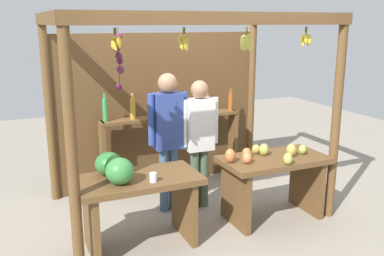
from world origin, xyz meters
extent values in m
plane|color=gray|center=(0.00, 0.00, 0.00)|extent=(12.00, 12.00, 0.00)
cylinder|color=brown|center=(-1.43, -0.89, 1.14)|extent=(0.10, 0.10, 2.29)
cylinder|color=brown|center=(1.43, -0.89, 1.14)|extent=(0.10, 0.10, 2.29)
cylinder|color=brown|center=(-1.43, 0.89, 1.14)|extent=(0.10, 0.10, 2.29)
cylinder|color=brown|center=(1.43, 0.89, 1.14)|extent=(0.10, 0.10, 2.29)
cube|color=brown|center=(0.00, -0.89, 2.23)|extent=(2.96, 0.12, 0.12)
cube|color=brown|center=(-1.43, 0.00, 2.23)|extent=(0.12, 1.89, 0.12)
cube|color=brown|center=(1.43, 0.00, 2.23)|extent=(0.12, 1.89, 0.12)
cube|color=#52381E|center=(0.00, 0.91, 1.03)|extent=(2.86, 0.04, 2.06)
cylinder|color=brown|center=(1.00, -0.82, 2.12)|extent=(0.02, 0.02, 0.06)
ellipsoid|color=yellow|center=(1.04, -0.82, 2.01)|extent=(0.04, 0.05, 0.11)
ellipsoid|color=yellow|center=(1.03, -0.79, 2.02)|extent=(0.06, 0.06, 0.12)
ellipsoid|color=yellow|center=(1.01, -0.78, 2.01)|extent=(0.06, 0.04, 0.11)
ellipsoid|color=yellow|center=(0.98, -0.80, 2.02)|extent=(0.06, 0.06, 0.12)
ellipsoid|color=yellow|center=(0.96, -0.82, 2.00)|extent=(0.04, 0.06, 0.11)
ellipsoid|color=yellow|center=(0.97, -0.85, 2.03)|extent=(0.05, 0.05, 0.11)
ellipsoid|color=yellow|center=(1.00, -0.85, 2.04)|extent=(0.07, 0.04, 0.11)
ellipsoid|color=yellow|center=(1.03, -0.85, 2.01)|extent=(0.05, 0.05, 0.11)
cylinder|color=brown|center=(0.36, -0.71, 2.12)|extent=(0.02, 0.02, 0.06)
ellipsoid|color=#D1CC4C|center=(0.39, -0.71, 2.01)|extent=(0.04, 0.08, 0.15)
ellipsoid|color=#D1CC4C|center=(0.37, -0.70, 1.99)|extent=(0.05, 0.05, 0.16)
ellipsoid|color=#D1CC4C|center=(0.36, -0.68, 2.00)|extent=(0.09, 0.05, 0.15)
ellipsoid|color=#D1CC4C|center=(0.34, -0.68, 2.00)|extent=(0.08, 0.06, 0.16)
ellipsoid|color=#D1CC4C|center=(0.32, -0.70, 1.99)|extent=(0.05, 0.06, 0.15)
ellipsoid|color=#D1CC4C|center=(0.32, -0.72, 1.99)|extent=(0.04, 0.06, 0.15)
ellipsoid|color=#D1CC4C|center=(0.34, -0.74, 2.00)|extent=(0.07, 0.05, 0.16)
ellipsoid|color=#D1CC4C|center=(0.36, -0.75, 1.98)|extent=(0.08, 0.04, 0.15)
ellipsoid|color=#D1CC4C|center=(0.38, -0.73, 2.01)|extent=(0.06, 0.07, 0.16)
cylinder|color=brown|center=(-0.36, -0.81, 2.12)|extent=(0.02, 0.02, 0.06)
ellipsoid|color=gold|center=(-0.33, -0.81, 1.99)|extent=(0.04, 0.06, 0.13)
ellipsoid|color=gold|center=(-0.33, -0.78, 2.00)|extent=(0.06, 0.06, 0.13)
ellipsoid|color=gold|center=(-0.35, -0.78, 2.01)|extent=(0.07, 0.04, 0.13)
ellipsoid|color=gold|center=(-0.37, -0.79, 2.02)|extent=(0.07, 0.06, 0.13)
ellipsoid|color=gold|center=(-0.38, -0.80, 2.02)|extent=(0.04, 0.07, 0.13)
ellipsoid|color=gold|center=(-0.40, -0.83, 2.00)|extent=(0.05, 0.08, 0.13)
ellipsoid|color=gold|center=(-0.37, -0.83, 2.01)|extent=(0.06, 0.05, 0.13)
ellipsoid|color=gold|center=(-0.35, -0.83, 1.99)|extent=(0.06, 0.04, 0.13)
ellipsoid|color=gold|center=(-0.34, -0.83, 2.00)|extent=(0.06, 0.06, 0.13)
cylinder|color=brown|center=(-1.00, -0.84, 2.12)|extent=(0.02, 0.02, 0.06)
ellipsoid|color=gold|center=(-0.97, -0.84, 2.03)|extent=(0.04, 0.05, 0.11)
ellipsoid|color=gold|center=(-0.99, -0.81, 2.02)|extent=(0.08, 0.05, 0.12)
ellipsoid|color=gold|center=(-1.02, -0.82, 2.02)|extent=(0.06, 0.05, 0.12)
ellipsoid|color=gold|center=(-1.03, -0.84, 2.03)|extent=(0.04, 0.07, 0.11)
ellipsoid|color=gold|center=(-1.02, -0.87, 2.00)|extent=(0.07, 0.06, 0.12)
ellipsoid|color=gold|center=(-0.98, -0.87, 2.03)|extent=(0.07, 0.06, 0.12)
cylinder|color=#4C422D|center=(-0.92, -0.62, 1.87)|extent=(0.01, 0.01, 0.55)
sphere|color=#601E42|center=(-0.92, -0.64, 2.07)|extent=(0.07, 0.07, 0.07)
sphere|color=#601E42|center=(-0.94, -0.64, 2.00)|extent=(0.06, 0.06, 0.06)
sphere|color=#511938|center=(-0.94, -0.60, 1.96)|extent=(0.07, 0.07, 0.07)
sphere|color=#511938|center=(-0.92, -0.61, 1.89)|extent=(0.07, 0.07, 0.07)
sphere|color=#511938|center=(-0.91, -0.60, 1.85)|extent=(0.06, 0.06, 0.06)
sphere|color=#601E42|center=(-0.92, -0.64, 1.78)|extent=(0.07, 0.07, 0.07)
sphere|color=#511938|center=(-0.91, -0.63, 1.77)|extent=(0.06, 0.06, 0.06)
sphere|color=#47142D|center=(-0.94, -0.63, 1.62)|extent=(0.07, 0.07, 0.07)
cube|color=brown|center=(-0.79, -0.67, 0.70)|extent=(1.20, 0.64, 0.06)
cube|color=brown|center=(-1.27, -0.67, 0.33)|extent=(0.06, 0.58, 0.67)
cube|color=brown|center=(-0.31, -0.67, 0.33)|extent=(0.06, 0.58, 0.67)
ellipsoid|color=#2D7533|center=(-1.03, -0.49, 0.84)|extent=(0.37, 0.37, 0.23)
ellipsoid|color=#38843D|center=(-0.99, -0.78, 0.85)|extent=(0.37, 0.37, 0.25)
cylinder|color=white|center=(-0.70, -0.85, 0.77)|extent=(0.07, 0.07, 0.09)
cube|color=brown|center=(0.79, -0.67, 0.70)|extent=(1.20, 0.64, 0.06)
cube|color=brown|center=(0.31, -0.67, 0.33)|extent=(0.06, 0.58, 0.67)
cube|color=brown|center=(1.27, -0.67, 0.33)|extent=(0.06, 0.58, 0.67)
ellipsoid|color=#B79E47|center=(0.98, -0.72, 0.80)|extent=(0.15, 0.15, 0.14)
ellipsoid|color=#CC7038|center=(0.25, -0.64, 0.80)|extent=(0.13, 0.13, 0.15)
ellipsoid|color=#A8B24C|center=(1.15, -0.70, 0.78)|extent=(0.11, 0.11, 0.11)
ellipsoid|color=#A8B24C|center=(0.72, -0.56, 0.79)|extent=(0.12, 0.12, 0.14)
ellipsoid|color=#A8B24C|center=(0.77, -0.94, 0.79)|extent=(0.11, 0.11, 0.13)
ellipsoid|color=#E07F47|center=(0.40, -0.73, 0.79)|extent=(0.12, 0.12, 0.12)
ellipsoid|color=#CC7038|center=(0.50, -0.56, 0.78)|extent=(0.14, 0.14, 0.11)
ellipsoid|color=#B79E47|center=(0.67, -0.48, 0.78)|extent=(0.11, 0.11, 0.11)
cube|color=brown|center=(-0.85, 0.67, 0.50)|extent=(0.05, 0.20, 1.00)
cube|color=brown|center=(1.01, 0.67, 0.50)|extent=(0.05, 0.20, 1.00)
cube|color=brown|center=(0.08, 0.67, 0.98)|extent=(1.86, 0.22, 0.04)
cylinder|color=#338C4C|center=(-0.79, 0.67, 1.15)|extent=(0.06, 0.06, 0.29)
cylinder|color=#338C4C|center=(-0.79, 0.67, 1.32)|extent=(0.03, 0.03, 0.06)
cylinder|color=gold|center=(-0.44, 0.67, 1.13)|extent=(0.07, 0.07, 0.27)
cylinder|color=gold|center=(-0.44, 0.67, 1.30)|extent=(0.03, 0.03, 0.06)
cylinder|color=gold|center=(-0.10, 0.67, 1.13)|extent=(0.06, 0.06, 0.26)
cylinder|color=gold|center=(-0.10, 0.67, 1.29)|extent=(0.03, 0.03, 0.06)
cylinder|color=#D8B266|center=(0.26, 0.67, 1.12)|extent=(0.06, 0.06, 0.23)
cylinder|color=#D8B266|center=(0.26, 0.67, 1.26)|extent=(0.03, 0.03, 0.06)
cylinder|color=#994C1E|center=(0.60, 0.67, 1.12)|extent=(0.07, 0.07, 0.24)
cylinder|color=#994C1E|center=(0.60, 0.67, 1.27)|extent=(0.03, 0.03, 0.06)
cylinder|color=#994C1E|center=(0.96, 0.67, 1.12)|extent=(0.06, 0.06, 0.24)
cylinder|color=#994C1E|center=(0.96, 0.67, 1.27)|extent=(0.03, 0.03, 0.06)
cylinder|color=#3C5876|center=(-0.28, -0.01, 0.38)|extent=(0.11, 0.11, 0.77)
cylinder|color=#3C5876|center=(-0.16, -0.01, 0.38)|extent=(0.11, 0.11, 0.77)
cube|color=#2D428C|center=(-0.22, -0.01, 1.09)|extent=(0.32, 0.19, 0.65)
cylinder|color=#2D428C|center=(-0.42, -0.01, 1.13)|extent=(0.08, 0.08, 0.58)
cylinder|color=#2D428C|center=(-0.02, -0.01, 1.13)|extent=(0.08, 0.08, 0.58)
sphere|color=#997051|center=(-0.22, -0.01, 1.53)|extent=(0.22, 0.22, 0.22)
cylinder|color=#455840|center=(0.09, -0.06, 0.36)|extent=(0.11, 0.11, 0.73)
cylinder|color=#455840|center=(0.21, -0.06, 0.36)|extent=(0.11, 0.11, 0.73)
cube|color=white|center=(0.15, -0.06, 1.03)|extent=(0.32, 0.19, 0.61)
cylinder|color=white|center=(-0.05, -0.06, 1.06)|extent=(0.08, 0.08, 0.55)
cylinder|color=white|center=(0.35, -0.06, 1.06)|extent=(0.08, 0.08, 0.55)
sphere|color=#997051|center=(0.15, -0.06, 1.44)|extent=(0.21, 0.21, 0.21)
camera|label=1|loc=(-1.90, -4.49, 2.20)|focal=40.19mm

